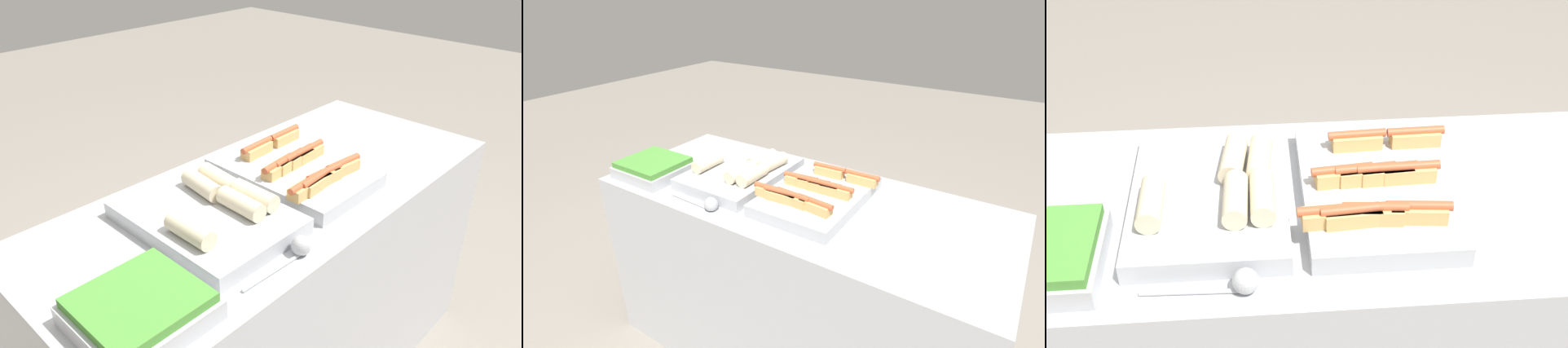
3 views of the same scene
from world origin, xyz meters
The scene contains 5 objects.
counter centered at (0.00, 0.00, 0.44)m, with size 1.67×0.71×0.87m.
tray_hotdogs centered at (0.09, -0.01, 0.91)m, with size 0.39×0.51×0.10m.
tray_wraps centered at (-0.29, 0.00, 0.91)m, with size 0.36×0.50×0.10m.
tray_side_front centered at (-0.66, -0.19, 0.91)m, with size 0.28×0.26×0.07m.
serving_spoon_near centered at (-0.23, -0.29, 0.90)m, with size 0.24×0.06×0.06m.
Camera 1 is at (-1.09, -0.96, 1.70)m, focal length 35.00 mm.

